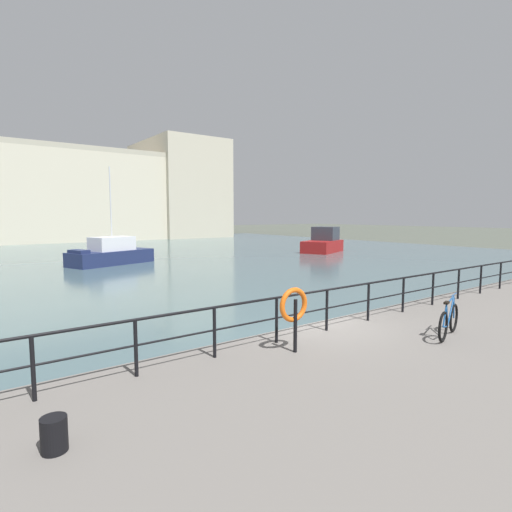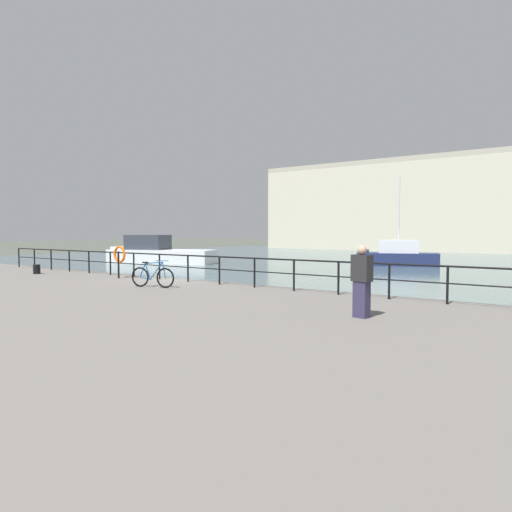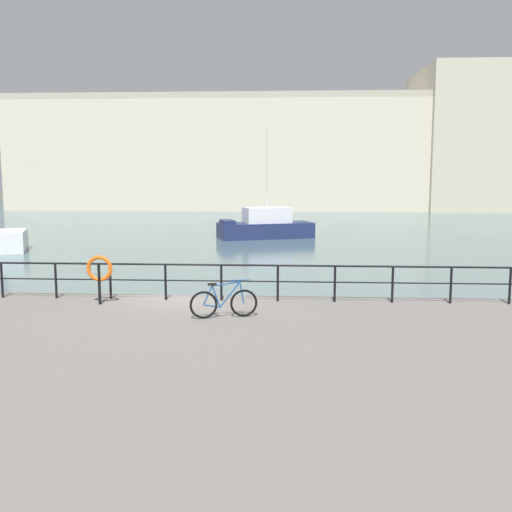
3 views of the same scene
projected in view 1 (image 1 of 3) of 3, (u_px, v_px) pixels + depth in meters
ground_plane at (315, 349)px, 11.17m from camera, size 240.00×240.00×0.00m
water_basin at (70, 258)px, 35.33m from camera, size 80.00×60.00×0.01m
harbor_building at (63, 196)px, 59.92m from camera, size 59.32×17.57×16.18m
moored_white_yacht at (111, 253)px, 30.43m from camera, size 6.72×4.31×7.28m
moored_harbor_tender at (323, 242)px, 40.63m from camera, size 5.75×4.49×2.52m
quay_railing at (349, 298)px, 10.70m from camera, size 24.80×0.07×1.08m
parked_bicycle at (449, 321)px, 9.71m from camera, size 1.72×0.53×0.98m
mooring_bollard at (54, 434)px, 5.00m from camera, size 0.32×0.32×0.44m
life_ring_stand at (294, 307)px, 8.61m from camera, size 0.75×0.16×1.40m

